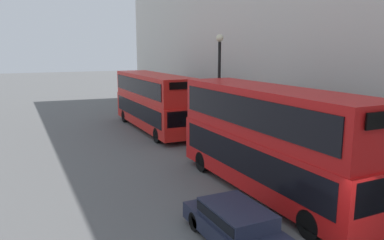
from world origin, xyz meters
TOP-DOWN VIEW (x-y plane):
  - bus_leading at (1.60, 6.39)m, footprint 2.59×10.77m
  - bus_second_in_queue at (1.60, 20.53)m, footprint 2.59×11.10m
  - car_dark_sedan at (-1.80, 3.36)m, footprint 1.79×4.40m
  - street_lamp at (3.48, 13.86)m, footprint 0.44×0.44m
  - pedestrian at (4.13, 23.46)m, footprint 0.36×0.36m

SIDE VIEW (x-z plane):
  - car_dark_sedan at x=-1.80m, z-range 0.05..1.26m
  - pedestrian at x=4.13m, z-range -0.07..1.54m
  - bus_second_in_queue at x=1.60m, z-range 0.22..4.43m
  - bus_leading at x=1.60m, z-range 0.22..4.73m
  - street_lamp at x=3.48m, z-range 0.78..7.67m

